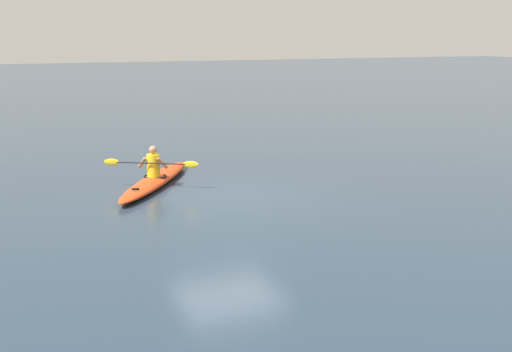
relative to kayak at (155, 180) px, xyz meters
name	(u,v)px	position (x,y,z in m)	size (l,w,h in m)	color
ground_plane	(227,199)	(-1.11, 2.19, -0.13)	(160.00, 160.00, 0.00)	#1E2D3D
kayak	(155,180)	(0.00, 0.00, 0.00)	(3.44, 4.67, 0.26)	red
kayaker	(153,163)	(0.09, 0.13, 0.47)	(2.07, 1.41, 0.79)	yellow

